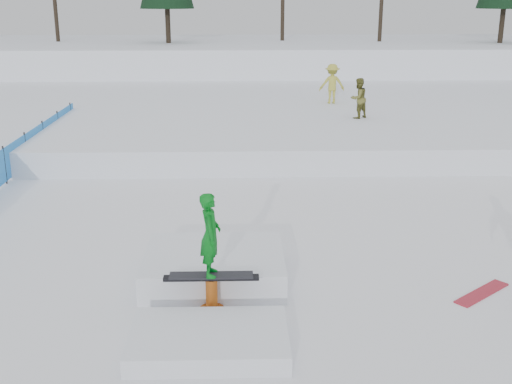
{
  "coord_description": "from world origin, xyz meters",
  "views": [
    {
      "loc": [
        0.12,
        -11.19,
        5.16
      ],
      "look_at": [
        0.5,
        2.0,
        1.1
      ],
      "focal_mm": 45.0,
      "sensor_mm": 36.0,
      "label": 1
    }
  ],
  "objects_px": {
    "jib_rail_feature": "(213,281)",
    "walker_olive": "(358,98)",
    "walker_ygreen": "(332,84)",
    "safety_fence": "(5,165)"
  },
  "relations": [
    {
      "from": "safety_fence",
      "to": "walker_ygreen",
      "type": "xyz_separation_m",
      "value": [
        10.58,
        9.02,
        1.07
      ]
    },
    {
      "from": "jib_rail_feature",
      "to": "safety_fence",
      "type": "bearing_deg",
      "value": 129.89
    },
    {
      "from": "walker_ygreen",
      "to": "jib_rail_feature",
      "type": "relative_size",
      "value": 0.37
    },
    {
      "from": "walker_ygreen",
      "to": "safety_fence",
      "type": "bearing_deg",
      "value": 38.44
    },
    {
      "from": "walker_ygreen",
      "to": "jib_rail_feature",
      "type": "bearing_deg",
      "value": 72.87
    },
    {
      "from": "walker_olive",
      "to": "jib_rail_feature",
      "type": "xyz_separation_m",
      "value": [
        -4.91,
        -12.94,
        -1.23
      ]
    },
    {
      "from": "walker_ygreen",
      "to": "walker_olive",
      "type": "bearing_deg",
      "value": 96.01
    },
    {
      "from": "safety_fence",
      "to": "jib_rail_feature",
      "type": "xyz_separation_m",
      "value": [
        6.15,
        -7.36,
        -0.25
      ]
    },
    {
      "from": "walker_olive",
      "to": "safety_fence",
      "type": "bearing_deg",
      "value": -7.87
    },
    {
      "from": "jib_rail_feature",
      "to": "walker_olive",
      "type": "bearing_deg",
      "value": 69.23
    }
  ]
}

